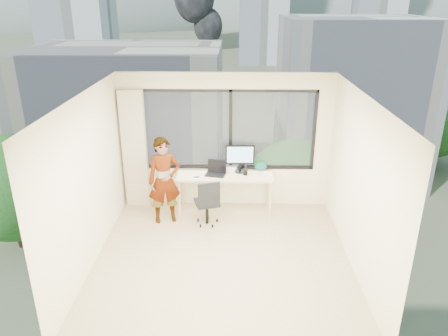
{
  "coord_description": "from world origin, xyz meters",
  "views": [
    {
      "loc": [
        0.16,
        -5.71,
        3.87
      ],
      "look_at": [
        0.0,
        1.0,
        1.15
      ],
      "focal_mm": 34.18,
      "sensor_mm": 36.0,
      "label": 1
    }
  ],
  "objects_px": {
    "laptop": "(215,169)",
    "handbag": "(261,166)",
    "desk": "(225,193)",
    "game_console": "(229,168)",
    "monitor": "(240,158)",
    "person": "(164,181)",
    "chair": "(207,201)"
  },
  "relations": [
    {
      "from": "handbag",
      "to": "game_console",
      "type": "bearing_deg",
      "value": 177.36
    },
    {
      "from": "person",
      "to": "laptop",
      "type": "distance_m",
      "value": 0.99
    },
    {
      "from": "laptop",
      "to": "handbag",
      "type": "xyz_separation_m",
      "value": [
        0.86,
        0.24,
        -0.03
      ]
    },
    {
      "from": "game_console",
      "to": "desk",
      "type": "bearing_deg",
      "value": -91.7
    },
    {
      "from": "chair",
      "to": "game_console",
      "type": "xyz_separation_m",
      "value": [
        0.39,
        0.77,
        0.34
      ]
    },
    {
      "from": "laptop",
      "to": "desk",
      "type": "bearing_deg",
      "value": 18.13
    },
    {
      "from": "chair",
      "to": "person",
      "type": "xyz_separation_m",
      "value": [
        -0.76,
        0.1,
        0.35
      ]
    },
    {
      "from": "laptop",
      "to": "person",
      "type": "bearing_deg",
      "value": -143.7
    },
    {
      "from": "game_console",
      "to": "handbag",
      "type": "height_order",
      "value": "handbag"
    },
    {
      "from": "game_console",
      "to": "handbag",
      "type": "distance_m",
      "value": 0.61
    },
    {
      "from": "person",
      "to": "game_console",
      "type": "relative_size",
      "value": 5.24
    },
    {
      "from": "chair",
      "to": "handbag",
      "type": "height_order",
      "value": "handbag"
    },
    {
      "from": "desk",
      "to": "chair",
      "type": "distance_m",
      "value": 0.62
    },
    {
      "from": "desk",
      "to": "game_console",
      "type": "distance_m",
      "value": 0.49
    },
    {
      "from": "chair",
      "to": "laptop",
      "type": "relative_size",
      "value": 2.34
    },
    {
      "from": "desk",
      "to": "handbag",
      "type": "distance_m",
      "value": 0.85
    },
    {
      "from": "game_console",
      "to": "laptop",
      "type": "distance_m",
      "value": 0.37
    },
    {
      "from": "person",
      "to": "monitor",
      "type": "distance_m",
      "value": 1.49
    },
    {
      "from": "desk",
      "to": "person",
      "type": "bearing_deg",
      "value": -158.35
    },
    {
      "from": "desk",
      "to": "handbag",
      "type": "bearing_deg",
      "value": 17.72
    },
    {
      "from": "desk",
      "to": "monitor",
      "type": "bearing_deg",
      "value": 27.19
    },
    {
      "from": "laptop",
      "to": "handbag",
      "type": "relative_size",
      "value": 1.64
    },
    {
      "from": "monitor",
      "to": "handbag",
      "type": "bearing_deg",
      "value": 8.76
    },
    {
      "from": "game_console",
      "to": "laptop",
      "type": "xyz_separation_m",
      "value": [
        -0.25,
        -0.26,
        0.08
      ]
    },
    {
      "from": "person",
      "to": "handbag",
      "type": "height_order",
      "value": "person"
    },
    {
      "from": "desk",
      "to": "handbag",
      "type": "height_order",
      "value": "handbag"
    },
    {
      "from": "chair",
      "to": "game_console",
      "type": "relative_size",
      "value": 2.96
    },
    {
      "from": "desk",
      "to": "laptop",
      "type": "bearing_deg",
      "value": -173.79
    },
    {
      "from": "laptop",
      "to": "handbag",
      "type": "distance_m",
      "value": 0.89
    },
    {
      "from": "chair",
      "to": "person",
      "type": "distance_m",
      "value": 0.85
    },
    {
      "from": "monitor",
      "to": "laptop",
      "type": "bearing_deg",
      "value": -161.9
    },
    {
      "from": "person",
      "to": "monitor",
      "type": "height_order",
      "value": "person"
    }
  ]
}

